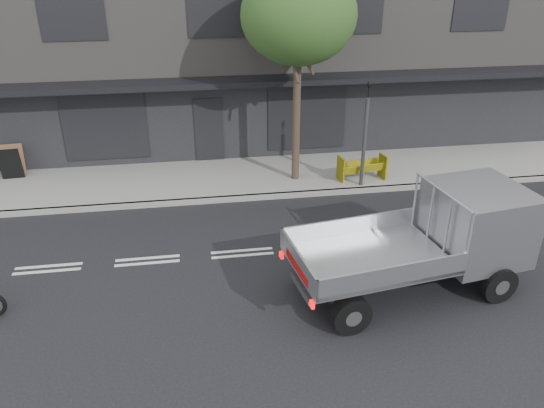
{
  "coord_description": "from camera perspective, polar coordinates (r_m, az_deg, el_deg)",
  "views": [
    {
      "loc": [
        -1.01,
        -11.64,
        7.24
      ],
      "look_at": [
        0.85,
        0.5,
        1.11
      ],
      "focal_mm": 35.0,
      "sensor_mm": 36.0,
      "label": 1
    }
  ],
  "objects": [
    {
      "name": "building_main",
      "position": [
        23.19,
        -6.47,
        18.34
      ],
      "size": [
        26.0,
        10.0,
        8.0
      ],
      "primitive_type": "cube",
      "color": "slate",
      "rests_on": "ground"
    },
    {
      "name": "flatbed_ute",
      "position": [
        12.67,
        19.35,
        -2.57
      ],
      "size": [
        5.55,
        2.89,
        2.45
      ],
      "rotation": [
        0.0,
        0.0,
        0.15
      ],
      "color": "black",
      "rests_on": "ground"
    },
    {
      "name": "sidewalk",
      "position": [
        17.87,
        -4.76,
        2.79
      ],
      "size": [
        32.0,
        3.2,
        0.15
      ],
      "primitive_type": "cube",
      "color": "gray",
      "rests_on": "ground"
    },
    {
      "name": "kerb",
      "position": [
        16.42,
        -4.33,
        0.57
      ],
      "size": [
        32.0,
        0.2,
        0.15
      ],
      "primitive_type": "cube",
      "color": "gray",
      "rests_on": "ground"
    },
    {
      "name": "sandwich_board",
      "position": [
        19.31,
        -26.33,
        3.87
      ],
      "size": [
        0.72,
        0.52,
        1.09
      ],
      "primitive_type": null,
      "rotation": [
        0.0,
        0.0,
        0.09
      ],
      "color": "black",
      "rests_on": "sidewalk"
    },
    {
      "name": "construction_barrier",
      "position": [
        17.44,
        9.87,
        3.65
      ],
      "size": [
        1.61,
        0.88,
        0.86
      ],
      "primitive_type": null,
      "rotation": [
        0.0,
        0.0,
        0.18
      ],
      "color": "#FFF00D",
      "rests_on": "sidewalk"
    },
    {
      "name": "street_tree",
      "position": [
        16.28,
        2.87,
        19.57
      ],
      "size": [
        3.4,
        3.4,
        6.74
      ],
      "color": "#382B21",
      "rests_on": "ground"
    },
    {
      "name": "ground",
      "position": [
        13.75,
        -3.22,
        -5.31
      ],
      "size": [
        80.0,
        80.0,
        0.0
      ],
      "primitive_type": "plane",
      "color": "black",
      "rests_on": "ground"
    },
    {
      "name": "traffic_light_pole",
      "position": [
        16.83,
        9.91,
        6.72
      ],
      "size": [
        0.12,
        0.12,
        3.5
      ],
      "color": "#2D2D30",
      "rests_on": "ground"
    }
  ]
}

